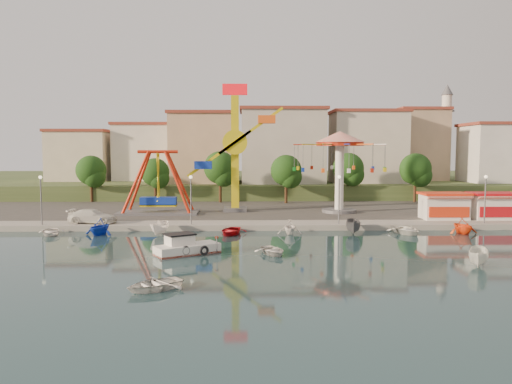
{
  "coord_description": "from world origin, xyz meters",
  "views": [
    {
      "loc": [
        -2.11,
        -40.51,
        8.53
      ],
      "look_at": [
        -0.97,
        14.0,
        4.0
      ],
      "focal_mm": 35.0,
      "sensor_mm": 36.0,
      "label": 1
    }
  ],
  "objects_px": {
    "pirate_ship_ride": "(158,184)",
    "cabin_motorboat": "(186,248)",
    "skiff": "(479,257)",
    "van": "(93,216)",
    "wave_swinger": "(340,153)",
    "kamikaze_tower": "(238,152)",
    "rowboat_a": "(273,250)"
  },
  "relations": [
    {
      "from": "cabin_motorboat",
      "to": "rowboat_a",
      "type": "height_order",
      "value": "cabin_motorboat"
    },
    {
      "from": "rowboat_a",
      "to": "skiff",
      "type": "xyz_separation_m",
      "value": [
        14.94,
        -4.65,
        0.37
      ]
    },
    {
      "from": "kamikaze_tower",
      "to": "van",
      "type": "distance_m",
      "value": 20.17
    },
    {
      "from": "rowboat_a",
      "to": "van",
      "type": "bearing_deg",
      "value": 122.81
    },
    {
      "from": "pirate_ship_ride",
      "to": "wave_swinger",
      "type": "relative_size",
      "value": 0.86
    },
    {
      "from": "pirate_ship_ride",
      "to": "cabin_motorboat",
      "type": "xyz_separation_m",
      "value": [
        6.02,
        -21.92,
        -3.9
      ]
    },
    {
      "from": "skiff",
      "to": "van",
      "type": "distance_m",
      "value": 38.8
    },
    {
      "from": "pirate_ship_ride",
      "to": "cabin_motorboat",
      "type": "distance_m",
      "value": 23.07
    },
    {
      "from": "pirate_ship_ride",
      "to": "rowboat_a",
      "type": "distance_m",
      "value": 26.24
    },
    {
      "from": "rowboat_a",
      "to": "van",
      "type": "distance_m",
      "value": 23.72
    },
    {
      "from": "wave_swinger",
      "to": "kamikaze_tower",
      "type": "bearing_deg",
      "value": 173.92
    },
    {
      "from": "cabin_motorboat",
      "to": "van",
      "type": "height_order",
      "value": "van"
    },
    {
      "from": "pirate_ship_ride",
      "to": "skiff",
      "type": "height_order",
      "value": "pirate_ship_ride"
    },
    {
      "from": "wave_swinger",
      "to": "rowboat_a",
      "type": "relative_size",
      "value": 3.48
    },
    {
      "from": "pirate_ship_ride",
      "to": "rowboat_a",
      "type": "height_order",
      "value": "pirate_ship_ride"
    },
    {
      "from": "kamikaze_tower",
      "to": "skiff",
      "type": "bearing_deg",
      "value": -58.13
    },
    {
      "from": "skiff",
      "to": "van",
      "type": "xyz_separation_m",
      "value": [
        -33.94,
        18.8,
        0.65
      ]
    },
    {
      "from": "kamikaze_tower",
      "to": "cabin_motorboat",
      "type": "height_order",
      "value": "kamikaze_tower"
    },
    {
      "from": "pirate_ship_ride",
      "to": "wave_swinger",
      "type": "bearing_deg",
      "value": 1.88
    },
    {
      "from": "van",
      "to": "skiff",
      "type": "bearing_deg",
      "value": -110.52
    },
    {
      "from": "pirate_ship_ride",
      "to": "skiff",
      "type": "relative_size",
      "value": 2.71
    },
    {
      "from": "wave_swinger",
      "to": "skiff",
      "type": "relative_size",
      "value": 3.14
    },
    {
      "from": "kamikaze_tower",
      "to": "wave_swinger",
      "type": "relative_size",
      "value": 1.42
    },
    {
      "from": "van",
      "to": "cabin_motorboat",
      "type": "bearing_deg",
      "value": -130.89
    },
    {
      "from": "pirate_ship_ride",
      "to": "van",
      "type": "relative_size",
      "value": 1.9
    },
    {
      "from": "wave_swinger",
      "to": "cabin_motorboat",
      "type": "xyz_separation_m",
      "value": [
        -16.98,
        -22.68,
        -7.7
      ]
    },
    {
      "from": "kamikaze_tower",
      "to": "pirate_ship_ride",
      "type": "bearing_deg",
      "value": -168.02
    },
    {
      "from": "skiff",
      "to": "van",
      "type": "relative_size",
      "value": 0.7
    },
    {
      "from": "pirate_ship_ride",
      "to": "kamikaze_tower",
      "type": "height_order",
      "value": "kamikaze_tower"
    },
    {
      "from": "pirate_ship_ride",
      "to": "skiff",
      "type": "bearing_deg",
      "value": -43.78
    },
    {
      "from": "kamikaze_tower",
      "to": "rowboat_a",
      "type": "xyz_separation_m",
      "value": [
        3.15,
        -24.44,
        -8.05
      ]
    },
    {
      "from": "rowboat_a",
      "to": "kamikaze_tower",
      "type": "bearing_deg",
      "value": 76.83
    }
  ]
}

